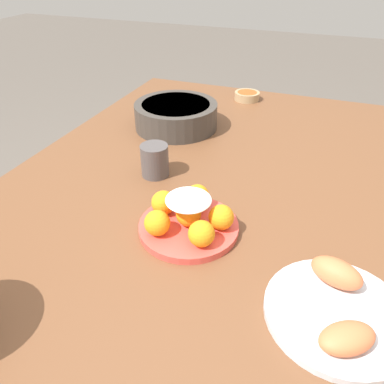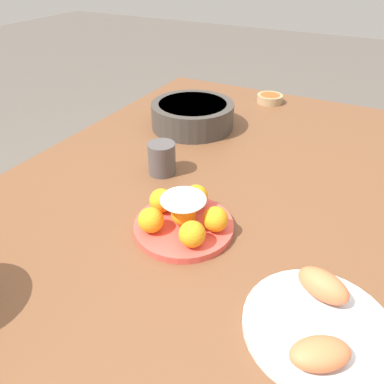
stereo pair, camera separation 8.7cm
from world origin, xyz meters
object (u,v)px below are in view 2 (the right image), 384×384
(dining_table, at_px, (199,211))
(sauce_bowl, at_px, (270,98))
(seafood_platter, at_px, (319,323))
(cake_plate, at_px, (184,217))
(serving_bowl, at_px, (193,114))
(cup_far, at_px, (162,158))

(dining_table, bearing_deg, sauce_bowl, 2.41)
(dining_table, height_order, seafood_platter, seafood_platter)
(sauce_bowl, relative_size, seafood_platter, 0.40)
(cake_plate, bearing_deg, sauce_bowl, 5.27)
(sauce_bowl, bearing_deg, seafood_platter, -157.68)
(cake_plate, xyz_separation_m, serving_bowl, (0.49, 0.24, 0.01))
(cake_plate, relative_size, cup_far, 2.51)
(dining_table, distance_m, cup_far, 0.17)
(cake_plate, distance_m, sauce_bowl, 0.84)
(serving_bowl, distance_m, cup_far, 0.31)
(dining_table, height_order, sauce_bowl, sauce_bowl)
(serving_bowl, bearing_deg, cup_far, -167.40)
(serving_bowl, xyz_separation_m, sauce_bowl, (0.34, -0.16, -0.03))
(sauce_bowl, distance_m, seafood_platter, 1.03)
(seafood_platter, bearing_deg, cake_plate, 68.91)
(seafood_platter, xyz_separation_m, cup_far, (0.31, 0.48, 0.03))
(sauce_bowl, height_order, seafood_platter, seafood_platter)
(serving_bowl, distance_m, seafood_platter, 0.83)
(cake_plate, height_order, seafood_platter, cake_plate)
(sauce_bowl, bearing_deg, serving_bowl, 155.03)
(cake_plate, height_order, serving_bowl, cake_plate)
(sauce_bowl, bearing_deg, cup_far, 172.02)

